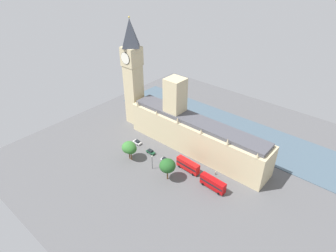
{
  "coord_description": "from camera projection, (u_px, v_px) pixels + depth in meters",
  "views": [
    {
      "loc": [
        85.34,
        58.8,
        77.68
      ],
      "look_at": [
        1.0,
        -13.72,
        8.64
      ],
      "focal_mm": 30.48,
      "sensor_mm": 36.0,
      "label": 1
    }
  ],
  "objects": [
    {
      "name": "parliament_building",
      "position": [
        193.0,
        132.0,
        126.02
      ],
      "size": [
        12.36,
        67.81,
        31.38
      ],
      "color": "#CCBA8E",
      "rests_on": "ground"
    },
    {
      "name": "pedestrian_trailing",
      "position": [
        215.0,
        173.0,
        115.17
      ],
      "size": [
        0.65,
        0.57,
        1.6
      ],
      "rotation": [
        0.0,
        0.0,
        4.37
      ],
      "color": "gray",
      "rests_on": "ground"
    },
    {
      "name": "river_thames",
      "position": [
        225.0,
        127.0,
        146.57
      ],
      "size": [
        28.27,
        124.03,
        0.25
      ],
      "primitive_type": "cube",
      "color": "#475B6B",
      "rests_on": "ground"
    },
    {
      "name": "double_decker_bus_under_trees",
      "position": [
        213.0,
        183.0,
        107.5
      ],
      "size": [
        3.13,
        10.63,
        4.75
      ],
      "rotation": [
        0.0,
        0.0,
        -0.06
      ],
      "color": "#B20C0F",
      "rests_on": "ground"
    },
    {
      "name": "clock_tower",
      "position": [
        133.0,
        72.0,
        137.38
      ],
      "size": [
        8.09,
        8.09,
        53.04
      ],
      "color": "#CCBA8E",
      "rests_on": "ground"
    },
    {
      "name": "plane_tree_by_river_gate",
      "position": [
        129.0,
        147.0,
        121.39
      ],
      "size": [
        6.06,
        6.06,
        8.53
      ],
      "color": "brown",
      "rests_on": "ground"
    },
    {
      "name": "car_silver_midblock",
      "position": [
        165.0,
        160.0,
        121.91
      ],
      "size": [
        2.05,
        4.66,
        1.74
      ],
      "rotation": [
        0.0,
        0.0,
        -0.04
      ],
      "color": "#B7B7BC",
      "rests_on": "ground"
    },
    {
      "name": "plane_tree_near_tower",
      "position": [
        131.0,
        149.0,
        120.63
      ],
      "size": [
        5.2,
        5.2,
        8.11
      ],
      "color": "brown",
      "rests_on": "ground"
    },
    {
      "name": "ground_plane",
      "position": [
        192.0,
        152.0,
        128.52
      ],
      "size": [
        137.81,
        137.81,
        0.0
      ],
      "primitive_type": "plane",
      "color": "#565659"
    },
    {
      "name": "plane_tree_opposite_hall",
      "position": [
        167.0,
        166.0,
        109.93
      ],
      "size": [
        6.37,
        6.37,
        9.37
      ],
      "color": "brown",
      "rests_on": "ground"
    },
    {
      "name": "double_decker_bus_corner",
      "position": [
        188.0,
        165.0,
        116.5
      ],
      "size": [
        3.06,
        10.61,
        4.75
      ],
      "rotation": [
        0.0,
        0.0,
        -0.05
      ],
      "color": "red",
      "rests_on": "ground"
    },
    {
      "name": "car_dark_green_kerbside",
      "position": [
        151.0,
        152.0,
        127.11
      ],
      "size": [
        1.99,
        4.19,
        1.74
      ],
      "rotation": [
        0.0,
        0.0,
        -0.03
      ],
      "color": "#19472D",
      "rests_on": "ground"
    },
    {
      "name": "street_lamp_far_end",
      "position": [
        152.0,
        160.0,
        116.19
      ],
      "size": [
        0.56,
        0.56,
        6.84
      ],
      "color": "black",
      "rests_on": "ground"
    },
    {
      "name": "car_white_leading",
      "position": [
        137.0,
        142.0,
        133.42
      ],
      "size": [
        2.11,
        4.14,
        1.74
      ],
      "rotation": [
        0.0,
        0.0,
        3.1
      ],
      "color": "silver",
      "rests_on": "ground"
    }
  ]
}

